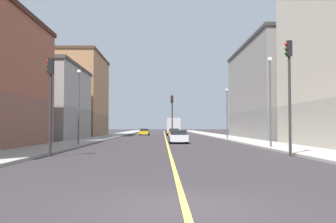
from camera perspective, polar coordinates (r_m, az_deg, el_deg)
ground_plane at (r=8.35m, az=2.53°, el=-14.17°), size 400.00×400.00×0.00m
sidewalk_left at (r=57.98m, az=8.68°, el=-3.83°), size 3.73×168.00×0.15m
sidewalk_right at (r=57.82m, az=-9.47°, el=-3.83°), size 3.73×168.00×0.15m
lane_center_stripe at (r=57.18m, az=-0.38°, el=-3.94°), size 0.16×154.00×0.01m
building_left_mid at (r=55.56m, az=15.94°, el=2.92°), size 9.45×24.12×13.23m
building_right_midblock at (r=50.38m, az=-18.28°, el=1.29°), size 9.45×15.69×9.41m
building_right_distant at (r=67.51m, az=-13.78°, el=2.34°), size 9.45×16.75×14.03m
traffic_light_left_near at (r=22.90m, az=17.83°, el=4.24°), size 0.40×0.32×6.66m
traffic_light_right_near at (r=22.56m, az=-17.33°, el=2.77°), size 0.40×0.32×5.60m
traffic_light_median_far at (r=46.87m, az=0.61°, el=0.09°), size 0.40×0.32×5.54m
street_lamp_left_near at (r=30.19m, az=15.18°, el=2.85°), size 0.36×0.36×6.91m
street_lamp_right_near at (r=34.18m, az=-13.32°, el=1.93°), size 0.36×0.36×6.56m
street_lamp_left_far at (r=49.16m, az=8.89°, el=0.55°), size 0.36×0.36×6.39m
car_white at (r=38.12m, az=1.56°, el=-3.83°), size 1.87×3.97×1.34m
car_orange at (r=59.68m, az=0.90°, el=-3.25°), size 1.87×4.63×1.35m
car_yellow at (r=72.57m, az=-3.59°, el=-3.10°), size 1.94×4.02×1.24m
box_truck at (r=69.92m, az=0.81°, el=-2.27°), size 2.49×6.66×3.21m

